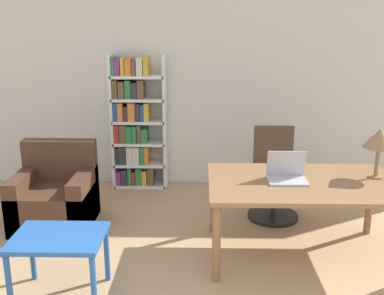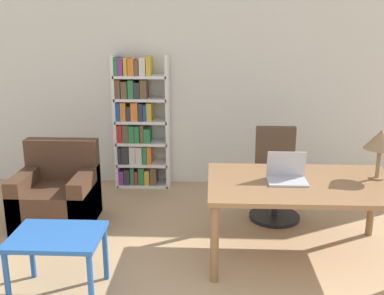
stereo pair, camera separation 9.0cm
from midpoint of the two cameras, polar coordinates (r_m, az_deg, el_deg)
name	(u,v)px [view 2 (the right image)]	position (r m, az deg, el deg)	size (l,w,h in m)	color
wall_back	(192,82)	(5.85, 0.49, 8.27)	(8.00, 0.06, 2.70)	silver
desk	(303,190)	(4.15, 14.57, -5.26)	(1.70, 1.05, 0.73)	olive
laptop	(287,175)	(4.10, 12.56, -3.43)	(0.35, 0.25, 0.26)	#B2B2B7
table_lamp	(381,140)	(4.33, 23.42, 0.83)	(0.29, 0.29, 0.46)	olive
office_chair	(275,180)	(5.03, 11.02, -4.07)	(0.55, 0.55, 1.00)	black
side_table_blue	(57,243)	(3.68, -16.07, -11.58)	(0.69, 0.53, 0.52)	#2356A3
armchair	(57,197)	(5.04, -16.24, -6.02)	(0.79, 0.74, 0.86)	#472D1E
bookshelf	(138,125)	(5.82, -6.47, 2.86)	(0.70, 0.28, 1.71)	white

